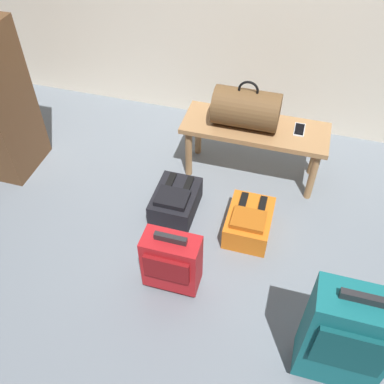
{
  "coord_description": "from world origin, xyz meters",
  "views": [
    {
      "loc": [
        0.43,
        -1.52,
        2.25
      ],
      "look_at": [
        -0.11,
        0.35,
        0.25
      ],
      "focal_mm": 40.67,
      "sensor_mm": 36.0,
      "label": 1
    }
  ],
  "objects_px": {
    "cell_phone": "(299,130)",
    "backpack_dark": "(176,201)",
    "backpack_orange": "(249,222)",
    "bench": "(255,134)",
    "suitcase_upright_teal": "(346,338)",
    "duffel_bag_brown": "(246,108)",
    "suitcase_small_red": "(172,261)"
  },
  "relations": [
    {
      "from": "bench",
      "to": "backpack_dark",
      "type": "relative_size",
      "value": 2.63
    },
    {
      "from": "cell_phone",
      "to": "backpack_dark",
      "type": "distance_m",
      "value": 0.97
    },
    {
      "from": "bench",
      "to": "suitcase_upright_teal",
      "type": "xyz_separation_m",
      "value": [
        0.67,
        -1.36,
        0.0
      ]
    },
    {
      "from": "suitcase_upright_teal",
      "to": "cell_phone",
      "type": "bearing_deg",
      "value": 105.02
    },
    {
      "from": "suitcase_upright_teal",
      "to": "backpack_dark",
      "type": "distance_m",
      "value": 1.4
    },
    {
      "from": "duffel_bag_brown",
      "to": "suitcase_upright_teal",
      "type": "xyz_separation_m",
      "value": [
        0.74,
        -1.36,
        -0.2
      ]
    },
    {
      "from": "suitcase_upright_teal",
      "to": "backpack_orange",
      "type": "height_order",
      "value": "suitcase_upright_teal"
    },
    {
      "from": "duffel_bag_brown",
      "to": "cell_phone",
      "type": "height_order",
      "value": "duffel_bag_brown"
    },
    {
      "from": "backpack_orange",
      "to": "backpack_dark",
      "type": "height_order",
      "value": "same"
    },
    {
      "from": "bench",
      "to": "suitcase_small_red",
      "type": "relative_size",
      "value": 2.17
    },
    {
      "from": "bench",
      "to": "suitcase_small_red",
      "type": "xyz_separation_m",
      "value": [
        -0.26,
        -1.09,
        -0.13
      ]
    },
    {
      "from": "duffel_bag_brown",
      "to": "cell_phone",
      "type": "relative_size",
      "value": 3.06
    },
    {
      "from": "backpack_orange",
      "to": "backpack_dark",
      "type": "distance_m",
      "value": 0.52
    },
    {
      "from": "bench",
      "to": "suitcase_upright_teal",
      "type": "bearing_deg",
      "value": -63.84
    },
    {
      "from": "backpack_orange",
      "to": "backpack_dark",
      "type": "relative_size",
      "value": 1.0
    },
    {
      "from": "cell_phone",
      "to": "backpack_dark",
      "type": "relative_size",
      "value": 0.38
    },
    {
      "from": "cell_phone",
      "to": "duffel_bag_brown",
      "type": "bearing_deg",
      "value": -174.0
    },
    {
      "from": "duffel_bag_brown",
      "to": "cell_phone",
      "type": "xyz_separation_m",
      "value": [
        0.37,
        0.04,
        -0.13
      ]
    },
    {
      "from": "bench",
      "to": "suitcase_upright_teal",
      "type": "relative_size",
      "value": 1.39
    },
    {
      "from": "bench",
      "to": "cell_phone",
      "type": "relative_size",
      "value": 6.94
    },
    {
      "from": "bench",
      "to": "backpack_orange",
      "type": "distance_m",
      "value": 0.63
    },
    {
      "from": "backpack_dark",
      "to": "duffel_bag_brown",
      "type": "bearing_deg",
      "value": 56.03
    },
    {
      "from": "duffel_bag_brown",
      "to": "cell_phone",
      "type": "distance_m",
      "value": 0.39
    },
    {
      "from": "cell_phone",
      "to": "suitcase_small_red",
      "type": "height_order",
      "value": "suitcase_small_red"
    },
    {
      "from": "cell_phone",
      "to": "suitcase_upright_teal",
      "type": "relative_size",
      "value": 0.2
    },
    {
      "from": "duffel_bag_brown",
      "to": "suitcase_small_red",
      "type": "bearing_deg",
      "value": -99.61
    },
    {
      "from": "suitcase_upright_teal",
      "to": "backpack_dark",
      "type": "height_order",
      "value": "suitcase_upright_teal"
    },
    {
      "from": "duffel_bag_brown",
      "to": "bench",
      "type": "bearing_deg",
      "value": 0.0
    },
    {
      "from": "cell_phone",
      "to": "backpack_orange",
      "type": "distance_m",
      "value": 0.72
    },
    {
      "from": "backpack_dark",
      "to": "suitcase_small_red",
      "type": "bearing_deg",
      "value": -74.34
    },
    {
      "from": "suitcase_small_red",
      "to": "backpack_orange",
      "type": "relative_size",
      "value": 1.21
    },
    {
      "from": "duffel_bag_brown",
      "to": "backpack_dark",
      "type": "distance_m",
      "value": 0.78
    }
  ]
}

